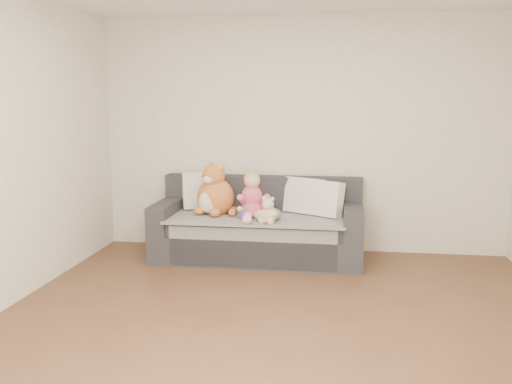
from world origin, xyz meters
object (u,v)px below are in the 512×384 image
at_px(teddy_bear, 268,213).
at_px(sippy_cup, 243,213).
at_px(toddler, 252,199).
at_px(plush_cat, 215,194).
at_px(sofa, 259,229).

relative_size(teddy_bear, sippy_cup, 2.21).
distance_m(toddler, plush_cat, 0.45).
bearing_deg(sippy_cup, plush_cat, 146.19).
bearing_deg(toddler, teddy_bear, -66.53).
relative_size(plush_cat, sippy_cup, 4.85).
bearing_deg(sofa, toddler, -103.86).
bearing_deg(plush_cat, sofa, 27.29).
bearing_deg(plush_cat, toddler, 5.53).
xyz_separation_m(sofa, plush_cat, (-0.47, -0.03, 0.38)).
height_order(sofa, teddy_bear, sofa).
xyz_separation_m(toddler, teddy_bear, (0.20, -0.25, -0.09)).
bearing_deg(plush_cat, sippy_cup, -10.30).
distance_m(sofa, teddy_bear, 0.52).
relative_size(toddler, plush_cat, 0.82).
height_order(toddler, plush_cat, plush_cat).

